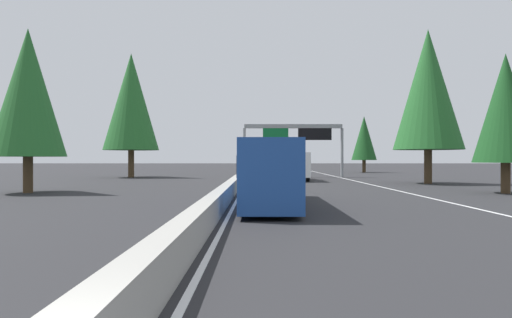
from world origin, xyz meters
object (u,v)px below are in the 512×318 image
(conifer_left_foreground, at_px, (28,93))
(conifer_left_near, at_px, (131,102))
(box_truck_distant_a, at_px, (295,165))
(sedan_distant_b, at_px, (259,167))
(bus_mid_right, at_px, (268,171))
(minivan_mid_center, at_px, (285,168))
(conifer_right_near, at_px, (428,90))
(conifer_right_mid, at_px, (364,138))
(conifer_right_foreground, at_px, (506,108))
(pickup_far_center, at_px, (262,172))
(sedan_mid_left, at_px, (278,168))
(sign_gantry_overhead, at_px, (295,135))

(conifer_left_foreground, relative_size, conifer_left_near, 0.72)
(box_truck_distant_a, xyz_separation_m, sedan_distant_b, (36.61, 3.84, -0.93))
(bus_mid_right, bearing_deg, minivan_mid_center, -4.79)
(minivan_mid_center, xyz_separation_m, conifer_right_near, (-23.57, -11.80, 7.80))
(bus_mid_right, distance_m, box_truck_distant_a, 25.12)
(conifer_right_mid, bearing_deg, conifer_right_foreground, 178.16)
(minivan_mid_center, bearing_deg, conifer_left_foreground, 150.45)
(box_truck_distant_a, bearing_deg, pickup_far_center, 103.13)
(bus_mid_right, distance_m, conifer_left_foreground, 18.60)
(box_truck_distant_a, distance_m, conifer_right_foreground, 21.83)
(conifer_right_near, bearing_deg, conifer_left_foreground, 109.42)
(sedan_mid_left, height_order, conifer_left_foreground, conifer_left_foreground)
(bus_mid_right, height_order, conifer_left_foreground, conifer_left_foreground)
(sedan_mid_left, height_order, conifer_left_near, conifer_left_near)
(sedan_distant_b, xyz_separation_m, conifer_right_foreground, (-54.00, -16.39, 5.00))
(sign_gantry_overhead, distance_m, conifer_right_mid, 23.07)
(conifer_left_foreground, bearing_deg, sign_gantry_overhead, -38.66)
(conifer_right_near, bearing_deg, minivan_mid_center, 26.58)
(bus_mid_right, height_order, pickup_far_center, bus_mid_right)
(sedan_distant_b, distance_m, minivan_mid_center, 19.39)
(sign_gantry_overhead, distance_m, sedan_distant_b, 29.10)
(pickup_far_center, xyz_separation_m, conifer_left_near, (8.38, 16.23, 8.50))
(pickup_far_center, relative_size, sedan_distant_b, 1.27)
(sedan_distant_b, height_order, sedan_mid_left, same)
(sign_gantry_overhead, bearing_deg, conifer_left_foreground, 141.34)
(conifer_right_mid, bearing_deg, conifer_left_near, 119.99)
(sign_gantry_overhead, relative_size, minivan_mid_center, 2.54)
(sign_gantry_overhead, xyz_separation_m, conifer_right_near, (-14.19, -11.23, 3.45))
(sedan_mid_left, bearing_deg, minivan_mid_center, -179.17)
(conifer_right_mid, bearing_deg, pickup_far_center, 147.80)
(pickup_far_center, relative_size, conifer_right_mid, 0.59)
(box_truck_distant_a, relative_size, pickup_far_center, 1.52)
(bus_mid_right, xyz_separation_m, minivan_mid_center, (42.49, -3.56, -0.77))
(sedan_distant_b, xyz_separation_m, minivan_mid_center, (-18.99, -3.91, 0.27))
(pickup_far_center, height_order, sedan_mid_left, pickup_far_center)
(pickup_far_center, xyz_separation_m, conifer_right_foreground, (-16.55, -16.12, 4.77))
(bus_mid_right, relative_size, sedan_distant_b, 2.61)
(sedan_mid_left, bearing_deg, conifer_left_foreground, 159.33)
(pickup_far_center, bearing_deg, conifer_right_foreground, -135.75)
(sign_gantry_overhead, bearing_deg, pickup_far_center, 155.13)
(conifer_right_mid, bearing_deg, bus_mid_right, 161.40)
(pickup_far_center, relative_size, conifer_left_near, 0.36)
(box_truck_distant_a, bearing_deg, conifer_left_foreground, 131.04)
(sign_gantry_overhead, xyz_separation_m, sedan_mid_left, (26.17, 0.81, -4.62))
(sedan_mid_left, height_order, conifer_right_mid, conifer_right_mid)
(box_truck_distant_a, distance_m, sedan_distant_b, 36.82)
(conifer_right_foreground, bearing_deg, conifer_right_mid, -1.84)
(conifer_left_near, bearing_deg, bus_mid_right, -153.29)
(sedan_distant_b, bearing_deg, pickup_far_center, -179.59)
(conifer_right_foreground, distance_m, conifer_left_near, 41.01)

